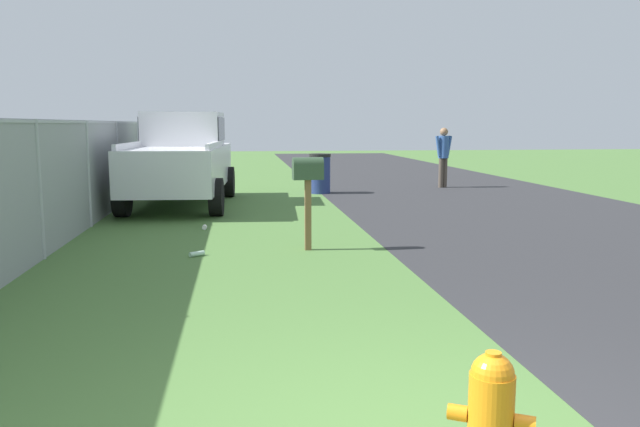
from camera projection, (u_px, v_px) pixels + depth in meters
name	position (u px, v px, depth m)	size (l,w,h in m)	color
road_asphalt	(603.00, 242.00, 9.67)	(60.00, 6.93, 0.01)	#2D2D30
fire_hydrant	(491.00, 420.00, 3.16)	(0.39, 0.42, 0.69)	orange
mailbox	(308.00, 177.00, 8.94)	(0.23, 0.45, 1.35)	brown
pickup_truck	(182.00, 156.00, 14.06)	(5.13, 2.34, 2.09)	silver
trash_bin	(320.00, 173.00, 16.49)	(0.57, 0.57, 1.05)	navy
pedestrian	(443.00, 153.00, 17.94)	(0.30, 0.55, 1.72)	#4C4238
fence_section	(67.00, 177.00, 9.66)	(13.71, 0.07, 1.89)	#9EA3A8
litter_bottle_by_mailbox	(197.00, 254.00, 8.64)	(0.07, 0.07, 0.22)	#B2D8BF
litter_cup_far_scatter	(205.00, 227.00, 10.84)	(0.08, 0.08, 0.10)	white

